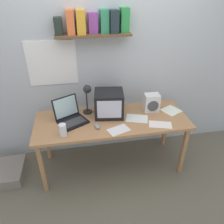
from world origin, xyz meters
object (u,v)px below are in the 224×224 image
(crt_monitor, at_px, (109,104))
(floor_cushion, at_px, (4,173))
(desk_lamp, at_px, (87,94))
(printed_handout, at_px, (137,118))
(corner_desk, at_px, (112,123))
(computer_mouse, at_px, (97,126))
(juice_glass, at_px, (63,131))
(laptop, at_px, (70,115))
(loose_paper_near_laptop, at_px, (171,110))
(space_heater, at_px, (151,103))
(open_notebook, at_px, (119,130))
(loose_paper_near_monitor, at_px, (160,125))

(crt_monitor, xyz_separation_m, floor_cushion, (-1.36, -0.09, -0.81))
(crt_monitor, height_order, desk_lamp, desk_lamp)
(printed_handout, bearing_deg, corner_desk, 172.65)
(corner_desk, bearing_deg, computer_mouse, -144.70)
(desk_lamp, height_order, computer_mouse, desk_lamp)
(corner_desk, xyz_separation_m, juice_glass, (-0.56, -0.22, 0.12))
(crt_monitor, xyz_separation_m, printed_handout, (0.31, -0.15, -0.15))
(laptop, height_order, loose_paper_near_laptop, laptop)
(crt_monitor, bearing_deg, corner_desk, -73.64)
(crt_monitor, distance_m, printed_handout, 0.38)
(crt_monitor, distance_m, floor_cushion, 1.58)
(laptop, relative_size, printed_handout, 1.39)
(corner_desk, xyz_separation_m, loose_paper_near_laptop, (0.77, 0.07, 0.06))
(space_heater, xyz_separation_m, loose_paper_near_laptop, (0.25, -0.05, -0.11))
(crt_monitor, distance_m, juice_glass, 0.65)
(space_heater, xyz_separation_m, printed_handout, (-0.22, -0.15, -0.11))
(crt_monitor, height_order, open_notebook, crt_monitor)
(laptop, relative_size, open_notebook, 1.53)
(corner_desk, height_order, loose_paper_near_monitor, loose_paper_near_monitor)
(juice_glass, bearing_deg, open_notebook, -1.01)
(juice_glass, bearing_deg, loose_paper_near_laptop, 12.05)
(open_notebook, bearing_deg, juice_glass, 178.99)
(corner_desk, xyz_separation_m, crt_monitor, (-0.02, 0.11, 0.21))
(crt_monitor, bearing_deg, juice_glass, -140.85)
(open_notebook, bearing_deg, printed_handout, 36.28)
(corner_desk, bearing_deg, printed_handout, -7.35)
(laptop, bearing_deg, space_heater, -25.28)
(corner_desk, distance_m, desk_lamp, 0.46)
(laptop, bearing_deg, loose_paper_near_laptop, -28.10)
(corner_desk, relative_size, printed_handout, 6.05)
(corner_desk, height_order, floor_cushion, corner_desk)
(space_heater, distance_m, loose_paper_near_monitor, 0.35)
(desk_lamp, relative_size, loose_paper_near_laptop, 1.42)
(loose_paper_near_laptop, distance_m, floor_cushion, 2.25)
(desk_lamp, bearing_deg, computer_mouse, -87.38)
(laptop, distance_m, computer_mouse, 0.36)
(corner_desk, distance_m, loose_paper_near_monitor, 0.57)
(juice_glass, xyz_separation_m, floor_cushion, (-0.81, 0.24, -0.72))
(space_heater, bearing_deg, floor_cushion, -174.92)
(loose_paper_near_laptop, bearing_deg, printed_handout, -167.71)
(space_heater, bearing_deg, crt_monitor, -177.49)
(laptop, xyz_separation_m, desk_lamp, (0.22, 0.10, 0.21))
(laptop, relative_size, loose_paper_near_laptop, 1.50)
(desk_lamp, height_order, printed_handout, desk_lamp)
(corner_desk, height_order, loose_paper_near_laptop, loose_paper_near_laptop)
(laptop, height_order, space_heater, laptop)
(computer_mouse, bearing_deg, desk_lamp, 103.58)
(computer_mouse, xyz_separation_m, loose_paper_near_monitor, (0.71, -0.08, -0.01))
(corner_desk, bearing_deg, laptop, 172.32)
(loose_paper_near_laptop, relative_size, open_notebook, 1.02)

